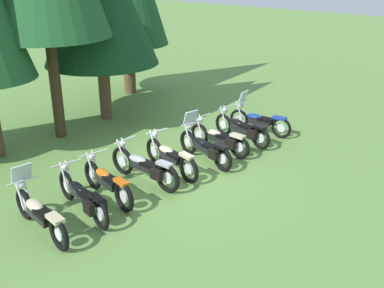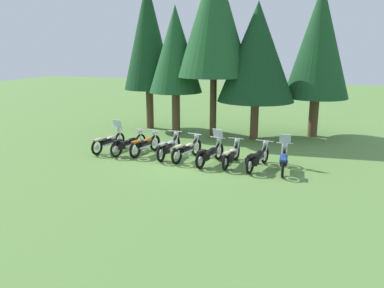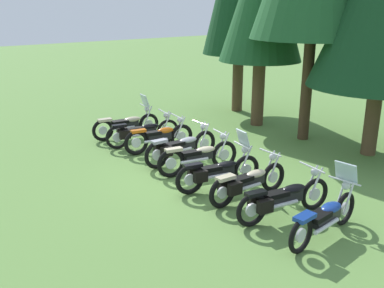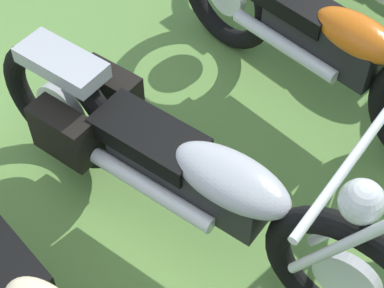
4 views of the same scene
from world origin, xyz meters
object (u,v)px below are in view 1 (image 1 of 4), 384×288
object	(u,v)px
motorcycle_0	(40,213)
motorcycle_2	(107,182)
motorcycle_3	(145,167)
motorcycle_7	(243,129)
motorcycle_6	(220,138)
motorcycle_5	(205,147)
motorcycle_1	(83,196)
motorcycle_8	(259,120)
motorcycle_4	(171,157)

from	to	relation	value
motorcycle_0	motorcycle_2	xyz separation A→B (m)	(1.86, 0.05, -0.01)
motorcycle_3	motorcycle_7	distance (m)	3.97
motorcycle_6	motorcycle_5	bearing A→B (deg)	100.58
motorcycle_2	motorcycle_5	world-z (taller)	motorcycle_5
motorcycle_1	motorcycle_8	xyz separation A→B (m)	(6.94, -0.23, 0.01)
motorcycle_2	motorcycle_1	bearing A→B (deg)	109.99
motorcycle_6	motorcycle_7	xyz separation A→B (m)	(1.09, -0.07, 0.02)
motorcycle_3	motorcycle_5	distance (m)	2.04
motorcycle_0	motorcycle_1	distance (m)	1.05
motorcycle_4	motorcycle_6	bearing A→B (deg)	-83.69
motorcycle_5	motorcycle_6	size ratio (longest dim) A/B	0.99
motorcycle_4	motorcycle_5	world-z (taller)	motorcycle_5
motorcycle_3	motorcycle_4	world-z (taller)	motorcycle_3
motorcycle_1	motorcycle_6	xyz separation A→B (m)	(4.84, -0.20, -0.02)
motorcycle_5	motorcycle_7	xyz separation A→B (m)	(1.95, 0.06, -0.01)
motorcycle_1	motorcycle_8	world-z (taller)	motorcycle_8
motorcycle_5	motorcycle_8	bearing A→B (deg)	-76.18
motorcycle_1	motorcycle_6	size ratio (longest dim) A/B	1.05
motorcycle_3	motorcycle_7	bearing A→B (deg)	-94.41
motorcycle_3	motorcycle_7	xyz separation A→B (m)	(3.95, -0.31, -0.01)
motorcycle_2	motorcycle_5	size ratio (longest dim) A/B	0.99
motorcycle_8	motorcycle_2	bearing A→B (deg)	80.89
motorcycle_6	motorcycle_7	distance (m)	1.09
motorcycle_1	motorcycle_0	bearing A→B (deg)	96.70
motorcycle_4	motorcycle_5	xyz separation A→B (m)	(1.11, -0.31, 0.00)
motorcycle_6	motorcycle_7	bearing A→B (deg)	-91.33
motorcycle_3	motorcycle_4	bearing A→B (deg)	-93.92
motorcycle_3	motorcycle_4	xyz separation A→B (m)	(0.89, -0.06, -0.01)
motorcycle_2	motorcycle_7	bearing A→B (deg)	-84.20
motorcycle_0	motorcycle_4	world-z (taller)	motorcycle_0
motorcycle_8	motorcycle_3	bearing A→B (deg)	81.20
motorcycle_5	motorcycle_7	distance (m)	1.95
motorcycle_3	motorcycle_6	size ratio (longest dim) A/B	1.07
motorcycle_2	motorcycle_0	bearing A→B (deg)	101.76
motorcycle_2	motorcycle_4	xyz separation A→B (m)	(2.06, -0.16, 0.00)
motorcycle_2	motorcycle_6	bearing A→B (deg)	-84.49
motorcycle_1	motorcycle_3	distance (m)	1.97
motorcycle_0	motorcycle_5	distance (m)	5.04
motorcycle_5	motorcycle_7	world-z (taller)	motorcycle_5
motorcycle_6	motorcycle_8	world-z (taller)	motorcycle_8
motorcycle_3	motorcycle_4	distance (m)	0.89
motorcycle_4	motorcycle_5	distance (m)	1.15
motorcycle_6	motorcycle_0	bearing A→B (deg)	89.24
motorcycle_5	motorcycle_1	bearing A→B (deg)	97.13
motorcycle_7	motorcycle_1	bearing A→B (deg)	97.38
motorcycle_5	motorcycle_8	world-z (taller)	motorcycle_5
motorcycle_7	motorcycle_8	bearing A→B (deg)	-78.01
motorcycle_6	motorcycle_8	distance (m)	2.10
motorcycle_4	motorcycle_6	xyz separation A→B (m)	(1.97, -0.18, -0.02)
motorcycle_3	motorcycle_8	size ratio (longest dim) A/B	1.08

